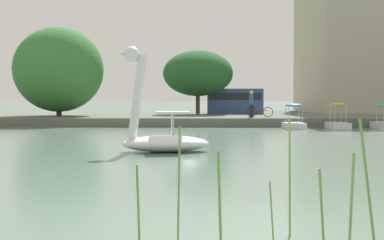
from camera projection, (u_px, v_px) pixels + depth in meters
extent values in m
plane|color=#567060|center=(261.00, 231.00, 7.40)|extent=(590.21, 590.21, 0.00)
cube|color=#5B6051|center=(209.00, 117.00, 43.48)|extent=(119.85, 20.31, 0.55)
ellipsoid|color=white|center=(166.00, 144.00, 18.28)|extent=(3.00, 1.74, 0.54)
cylinder|color=white|center=(137.00, 97.00, 18.14)|extent=(0.68, 0.36, 2.78)
sphere|color=white|center=(132.00, 54.00, 18.06)|extent=(0.57, 0.57, 0.52)
cone|color=yellow|center=(125.00, 54.00, 18.05)|extent=(0.38, 0.32, 0.29)
cube|color=white|center=(172.00, 113.00, 18.26)|extent=(1.19, 1.24, 0.08)
cylinder|color=silver|center=(172.00, 123.00, 18.79)|extent=(0.04, 0.04, 0.76)
cylinder|color=silver|center=(173.00, 125.00, 17.77)|extent=(0.04, 0.04, 0.76)
cube|color=white|center=(294.00, 126.00, 31.88)|extent=(1.11, 2.07, 0.34)
ellipsoid|color=blue|center=(294.00, 105.00, 31.83)|extent=(0.96, 1.30, 0.20)
cylinder|color=#B7B7BF|center=(286.00, 114.00, 32.37)|extent=(0.04, 0.04, 1.01)
cylinder|color=#B7B7BF|center=(299.00, 114.00, 32.37)|extent=(0.04, 0.04, 1.01)
cylinder|color=#B7B7BF|center=(289.00, 114.00, 31.34)|extent=(0.04, 0.04, 1.01)
cylinder|color=#B7B7BF|center=(302.00, 114.00, 31.33)|extent=(0.04, 0.04, 1.01)
cube|color=white|center=(338.00, 126.00, 31.99)|extent=(1.11, 1.97, 0.35)
ellipsoid|color=#8CCC38|center=(338.00, 104.00, 31.94)|extent=(0.84, 1.24, 0.20)
cylinder|color=#B7B7BF|center=(330.00, 113.00, 32.44)|extent=(0.04, 0.04, 1.05)
cylinder|color=#B7B7BF|center=(341.00, 113.00, 32.45)|extent=(0.04, 0.04, 1.05)
cylinder|color=#B7B7BF|center=(335.00, 114.00, 31.47)|extent=(0.04, 0.04, 1.05)
cylinder|color=#B7B7BF|center=(346.00, 114.00, 31.48)|extent=(0.04, 0.04, 1.05)
cylinder|color=#B7B7BF|center=(377.00, 113.00, 32.53)|extent=(0.04, 0.04, 0.95)
cylinder|color=#B7B7BF|center=(384.00, 114.00, 31.35)|extent=(0.04, 0.04, 0.95)
cylinder|color=#4C3823|center=(198.00, 98.00, 41.45)|extent=(0.31, 0.31, 2.46)
ellipsoid|color=#235628|center=(198.00, 73.00, 41.38)|extent=(7.37, 7.42, 3.40)
cylinder|color=#423323|center=(59.00, 95.00, 37.72)|extent=(0.37, 0.37, 2.81)
ellipsoid|color=#387538|center=(59.00, 69.00, 37.65)|extent=(7.60, 7.32, 5.75)
cube|color=black|center=(251.00, 111.00, 34.76)|extent=(0.25, 0.26, 0.81)
cube|color=#334C8C|center=(252.00, 100.00, 34.73)|extent=(0.27, 0.28, 0.62)
sphere|color=tan|center=(252.00, 93.00, 34.71)|extent=(0.24, 0.24, 0.24)
torus|color=black|center=(268.00, 112.00, 35.65)|extent=(0.64, 0.16, 0.64)
torus|color=black|center=(252.00, 112.00, 35.86)|extent=(0.64, 0.16, 0.64)
cube|color=#A51E1E|center=(260.00, 110.00, 35.75)|extent=(0.94, 0.21, 0.04)
cylinder|color=#A51E1E|center=(256.00, 109.00, 35.79)|extent=(0.03, 0.03, 0.27)
cube|color=navy|center=(235.00, 101.00, 42.51)|extent=(4.28, 1.90, 1.92)
cube|color=black|center=(235.00, 96.00, 42.50)|extent=(3.95, 1.92, 0.54)
cylinder|color=#669942|center=(138.00, 212.00, 6.11)|extent=(0.06, 0.04, 1.05)
cylinder|color=#669942|center=(179.00, 189.00, 6.39)|extent=(0.05, 0.14, 1.46)
cylinder|color=#669942|center=(290.00, 178.00, 7.16)|extent=(0.03, 0.11, 1.50)
cylinder|color=#669942|center=(352.00, 200.00, 6.63)|extent=(0.10, 0.11, 1.13)
cylinder|color=#669942|center=(368.00, 189.00, 6.06)|extent=(0.17, 0.22, 1.55)
cylinder|color=#669942|center=(322.00, 207.00, 6.67)|extent=(0.10, 0.04, 0.94)
cylinder|color=#669942|center=(272.00, 221.00, 6.10)|extent=(0.06, 0.14, 0.86)
cylinder|color=#669942|center=(220.00, 198.00, 6.71)|extent=(0.07, 0.07, 1.14)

